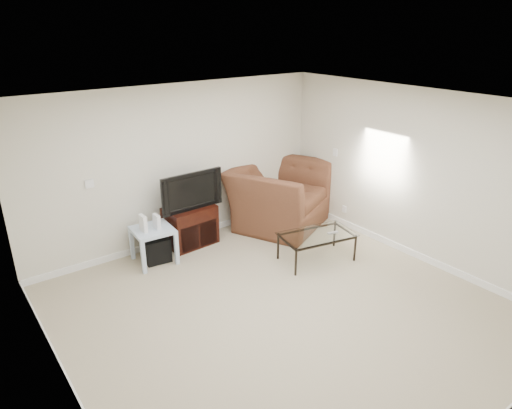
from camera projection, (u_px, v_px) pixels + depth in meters
floor at (282, 309)px, 5.66m from camera, size 5.00×5.00×0.00m
ceiling at (287, 107)px, 4.73m from camera, size 5.00×5.00×0.00m
wall_back at (180, 166)px, 7.05m from camera, size 5.00×0.02×2.50m
wall_left at (55, 289)px, 3.81m from camera, size 0.02×5.00×2.50m
wall_right at (416, 176)px, 6.58m from camera, size 0.02×5.00×2.50m
plate_back at (89, 184)px, 6.27m from camera, size 0.12×0.02×0.12m
plate_right_switch at (335, 152)px, 7.77m from camera, size 0.02×0.09×0.13m
plate_right_outlet at (344, 209)px, 7.90m from camera, size 0.02×0.08×0.12m
tv_stand at (190, 225)px, 7.23m from camera, size 0.79×0.57×0.63m
dvd_player at (191, 214)px, 7.13m from camera, size 0.44×0.32×0.06m
television at (189, 190)px, 6.98m from camera, size 0.96×0.21×0.59m
side_table at (154, 245)px, 6.70m from camera, size 0.60×0.60×0.53m
subwoofer at (156, 249)px, 6.77m from camera, size 0.41×0.41×0.37m
game_console at (143, 223)px, 6.47m from camera, size 0.06×0.18×0.24m
game_case at (157, 221)px, 6.58m from camera, size 0.06×0.16×0.21m
recliner at (279, 185)px, 7.83m from camera, size 1.92×1.64×1.42m
coffee_table at (316, 247)px, 6.77m from camera, size 1.18×0.82×0.42m
remote at (333, 233)px, 6.71m from camera, size 0.18×0.09×0.02m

